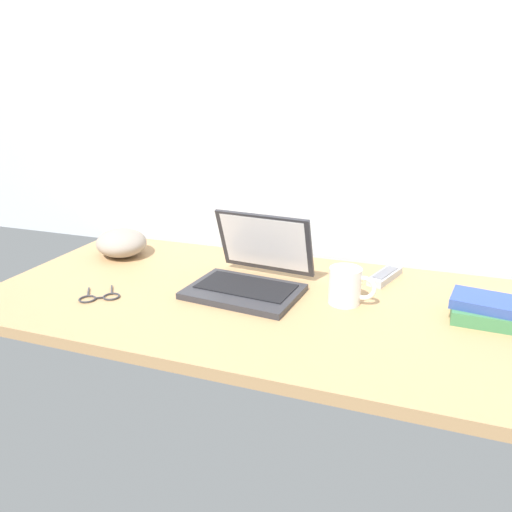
% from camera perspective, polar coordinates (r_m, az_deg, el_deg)
% --- Properties ---
extents(desk, '(1.60, 0.76, 0.03)m').
position_cam_1_polar(desk, '(1.34, 1.52, -5.66)').
color(desk, tan).
rests_on(desk, ground).
extents(laptop, '(0.33, 0.32, 0.21)m').
position_cam_1_polar(laptop, '(1.38, -0.58, -2.16)').
color(laptop, '#2D2D33').
rests_on(laptop, desk).
extents(coffee_mug, '(0.13, 0.09, 0.10)m').
position_cam_1_polar(coffee_mug, '(1.30, 10.78, -3.50)').
color(coffee_mug, white).
rests_on(coffee_mug, desk).
extents(remote_control_near, '(0.10, 0.17, 0.02)m').
position_cam_1_polar(remote_control_near, '(1.50, 15.23, -2.33)').
color(remote_control_near, '#B7B7B7').
rests_on(remote_control_near, desk).
extents(eyeglasses, '(0.13, 0.14, 0.01)m').
position_cam_1_polar(eyeglasses, '(1.39, -18.29, -4.71)').
color(eyeglasses, '#333338').
rests_on(eyeglasses, desk).
extents(book_stack, '(0.22, 0.15, 0.06)m').
position_cam_1_polar(book_stack, '(1.33, 26.82, -5.92)').
color(book_stack, '#3F7F4C').
rests_on(book_stack, desk).
extents(cushion, '(0.26, 0.27, 0.09)m').
position_cam_1_polar(cushion, '(1.73, -15.86, 1.55)').
color(cushion, gray).
rests_on(cushion, desk).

